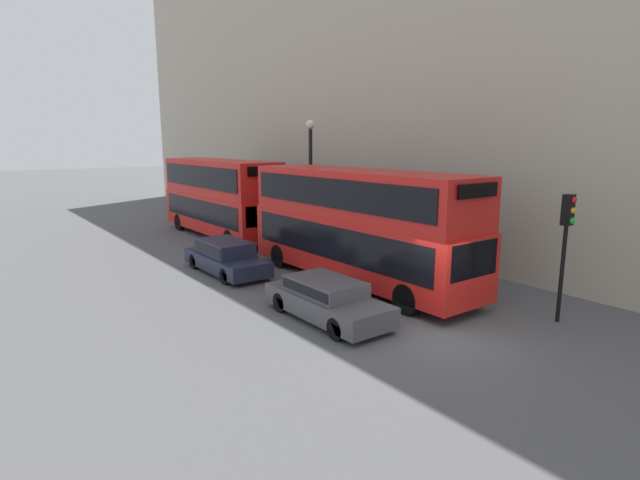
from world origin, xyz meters
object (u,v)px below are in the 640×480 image
bus_second_in_queue (220,195)px  car_dark_sedan (327,298)px  traffic_light (566,231)px  car_hatchback (226,256)px  bus_leading (357,221)px  pedestrian (272,224)px

bus_second_in_queue → car_dark_sedan: (-3.40, -14.34, -1.71)m
car_dark_sedan → traffic_light: size_ratio=1.15×
car_hatchback → traffic_light: (5.48, -11.16, 2.05)m
car_dark_sedan → car_hatchback: size_ratio=0.96×
bus_second_in_queue → car_hatchback: (-3.40, -7.52, -1.67)m
bus_second_in_queue → car_dark_sedan: bus_second_in_queue is taller
bus_second_in_queue → car_dark_sedan: 14.84m
bus_leading → bus_second_in_queue: bus_second_in_queue is taller
bus_second_in_queue → traffic_light: 18.80m
bus_second_in_queue → pedestrian: bearing=-34.1°
car_dark_sedan → traffic_light: bearing=-38.4°
bus_second_in_queue → traffic_light: size_ratio=2.60×
car_hatchback → traffic_light: size_ratio=1.20×
bus_leading → car_dark_sedan: (-3.40, -2.56, -1.70)m
car_hatchback → pedestrian: bearing=45.5°
bus_leading → pedestrian: 10.57m
bus_second_in_queue → traffic_light: bearing=-83.6°
traffic_light → pedestrian: bearing=88.9°
bus_leading → pedestrian: size_ratio=6.79×
car_hatchback → bus_second_in_queue: bearing=65.7°
bus_second_in_queue → pedestrian: bus_second_in_queue is taller
car_hatchback → bus_leading: bearing=-51.4°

